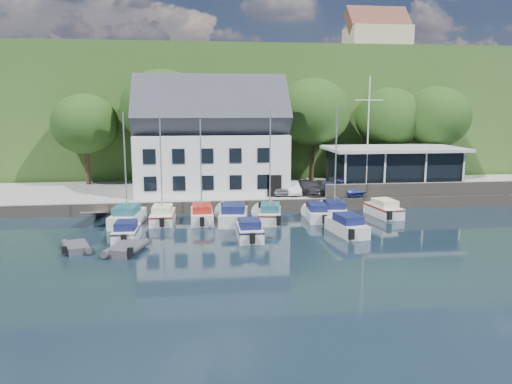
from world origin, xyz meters
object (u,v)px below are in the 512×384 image
flagpole (368,136)px  dinghy_1 (126,247)px  boat_r1_5 (316,211)px  boat_r1_1 (161,169)px  boat_r1_6 (336,164)px  boat_r2_3 (347,224)px  boat_r1_7 (384,207)px  boat_r1_2 (201,166)px  car_white (292,188)px  boat_r1_4 (270,165)px  boat_r2_2 (249,229)px  harbor_building (211,146)px  dinghy_0 (76,246)px  club_pavilion (393,168)px  car_blue (345,187)px  boat_r1_3 (233,213)px  car_dgrey (308,187)px  boat_r1_0 (125,164)px  car_silver (278,187)px  boat_r2_0 (126,230)px

flagpole → dinghy_1: size_ratio=3.42×
boat_r1_5 → boat_r1_1: bearing=-177.8°
boat_r1_6 → boat_r2_3: size_ratio=1.50×
boat_r1_7 → dinghy_1: 21.67m
boat_r1_2 → car_white: bearing=35.2°
boat_r1_4 → boat_r2_2: (-2.18, -5.01, -3.87)m
harbor_building → boat_r1_1: 9.80m
harbor_building → dinghy_0: 19.12m
car_white → club_pavilion: bearing=12.4°
boat_r1_1 → boat_r1_5: size_ratio=1.57×
boat_r1_4 → dinghy_1: size_ratio=2.91×
car_blue → boat_r1_5: bearing=-144.6°
flagpole → boat_r1_3: size_ratio=1.76×
flagpole → boat_r2_3: bearing=-115.7°
car_blue → boat_r1_4: boat_r1_4 is taller
club_pavilion → boat_r1_3: bearing=-151.6°
boat_r1_3 → boat_r2_2: boat_r1_3 is taller
car_dgrey → boat_r2_3: (0.35, -10.96, -0.89)m
boat_r1_0 → boat_r1_4: 11.17m
boat_r1_6 → boat_r1_7: (4.23, -0.00, -3.70)m
car_dgrey → car_blue: bearing=-23.1°
club_pavilion → boat_r1_5: 13.35m
car_silver → car_white: 1.29m
boat_r1_2 → boat_r1_7: boat_r1_2 is taller
boat_r1_3 → car_silver: bearing=63.8°
boat_r1_3 → boat_r1_6: bearing=14.2°
club_pavilion → car_blue: size_ratio=3.19×
car_white → flagpole: (6.95, -0.61, 4.81)m
car_silver → car_white: (1.27, -0.24, -0.06)m
boat_r1_6 → flagpole: bearing=57.1°
boat_r1_3 → boat_r2_2: 5.02m
car_silver → car_white: bearing=-18.1°
boat_r2_3 → dinghy_0: 18.55m
flagpole → dinghy_1: bearing=-146.5°
car_silver → boat_r1_1: boat_r1_1 is taller
boat_r1_4 → boat_r1_6: 5.61m
boat_r1_7 → dinghy_1: size_ratio=1.81×
dinghy_0 → boat_r2_0: bearing=19.0°
club_pavilion → boat_r2_3: (-8.77, -13.45, -2.31)m
harbor_building → boat_r2_3: size_ratio=2.43×
boat_r1_2 → boat_r1_7: 15.61m
car_blue → dinghy_1: size_ratio=1.31×
boat_r1_1 → boat_r1_2: size_ratio=0.97×
boat_r1_2 → boat_r1_4: (5.39, -0.56, 0.13)m
boat_r1_0 → boat_r2_2: size_ratio=1.96×
boat_r1_1 → dinghy_0: (-5.01, -7.18, -4.00)m
dinghy_1 → boat_r1_2: bearing=76.6°
dinghy_1 → boat_r2_2: bearing=34.5°
boat_r1_7 → car_dgrey: bearing=123.9°
car_blue → flagpole: flagpole is taller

